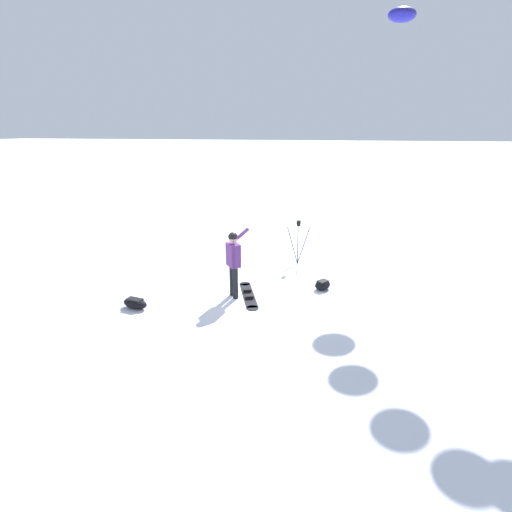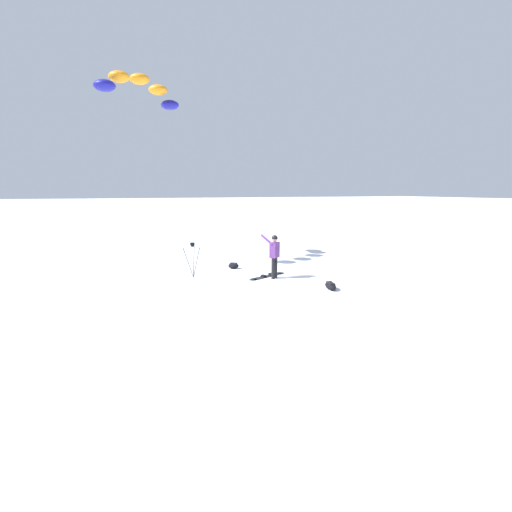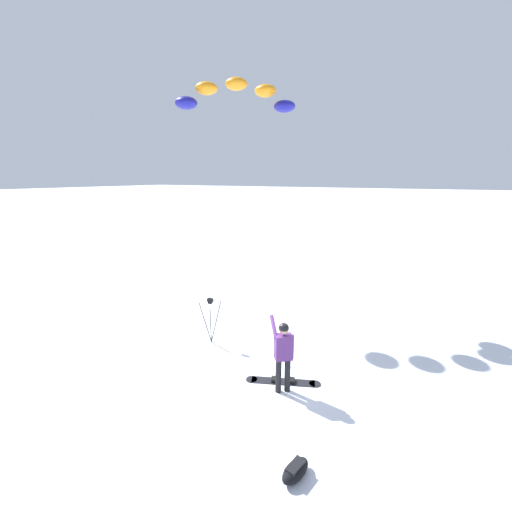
# 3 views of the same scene
# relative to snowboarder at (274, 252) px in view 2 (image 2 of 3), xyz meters

# --- Properties ---
(ground_plane) EXTENTS (300.00, 300.00, 0.00)m
(ground_plane) POSITION_rel_snowboarder_xyz_m (0.17, 0.70, -1.07)
(ground_plane) COLOR white
(snowboarder) EXTENTS (0.55, 0.75, 1.78)m
(snowboarder) POSITION_rel_snowboarder_xyz_m (0.00, 0.00, 0.00)
(snowboarder) COLOR black
(snowboarder) RESTS_ON ground_plane
(snowboard) EXTENTS (0.90, 1.76, 0.10)m
(snowboard) POSITION_rel_snowboarder_xyz_m (0.34, 0.15, -1.05)
(snowboard) COLOR black
(snowboard) RESTS_ON ground_plane
(traction_kite) EXTENTS (3.61, 4.09, 1.16)m
(traction_kite) POSITION_rel_snowboarder_xyz_m (5.11, 4.47, 6.94)
(traction_kite) COLOR navy
(gear_bag_large) EXTENTS (0.71, 0.42, 0.25)m
(gear_bag_large) POSITION_rel_snowboarder_xyz_m (-2.16, -1.26, -0.94)
(gear_bag_large) COLOR black
(gear_bag_large) RESTS_ON ground_plane
(camera_tripod) EXTENTS (0.72, 0.64, 1.43)m
(camera_tripod) POSITION_rel_snowboarder_xyz_m (1.23, 3.03, -0.06)
(camera_tripod) COLOR #262628
(camera_tripod) RESTS_ON ground_plane
(gear_bag_small) EXTENTS (0.57, 0.59, 0.26)m
(gear_bag_small) POSITION_rel_snowboarder_xyz_m (2.21, 1.04, -0.94)
(gear_bag_small) COLOR black
(gear_bag_small) RESTS_ON ground_plane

